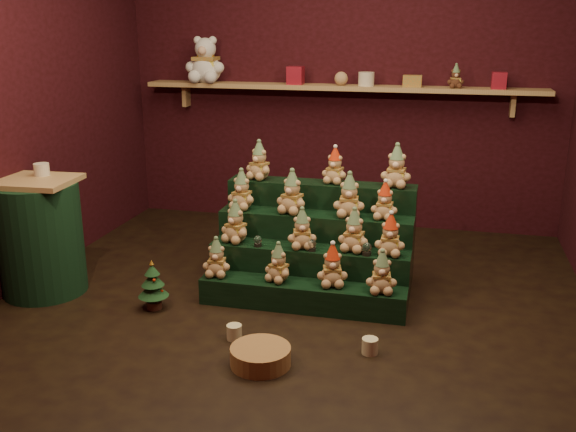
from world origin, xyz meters
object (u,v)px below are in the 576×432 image
(snow_globe_c, at_px, (367,249))
(side_table, at_px, (40,237))
(riser_tier_front, at_px, (302,296))
(snow_globe_a, at_px, (258,241))
(mini_christmas_tree, at_px, (153,285))
(mug_left, at_px, (234,332))
(wicker_basket, at_px, (261,356))
(white_bear, at_px, (206,54))
(mug_right, at_px, (370,346))
(brown_bear, at_px, (456,76))
(snow_globe_b, at_px, (312,245))

(snow_globe_c, relative_size, side_table, 0.11)
(riser_tier_front, height_order, snow_globe_c, snow_globe_c)
(snow_globe_a, bearing_deg, side_table, -168.30)
(mini_christmas_tree, bearing_deg, snow_globe_a, 32.85)
(mug_left, bearing_deg, wicker_basket, -46.83)
(mug_left, xyz_separation_m, white_bear, (-1.02, 2.38, 1.54))
(side_table, distance_m, mini_christmas_tree, 0.92)
(snow_globe_a, relative_size, mug_right, 0.81)
(mini_christmas_tree, bearing_deg, snow_globe_c, 16.15)
(white_bear, bearing_deg, wicker_basket, -64.70)
(riser_tier_front, xyz_separation_m, brown_bear, (0.92, 1.85, 1.33))
(snow_globe_a, xyz_separation_m, wicker_basket, (0.29, -0.95, -0.35))
(snow_globe_b, xyz_separation_m, wicker_basket, (-0.10, -0.95, -0.35))
(mug_left, relative_size, mug_right, 0.98)
(riser_tier_front, relative_size, side_table, 1.68)
(riser_tier_front, xyz_separation_m, snow_globe_b, (0.03, 0.16, 0.31))
(riser_tier_front, xyz_separation_m, white_bear, (-1.33, 1.85, 1.49))
(mug_right, bearing_deg, mini_christmas_tree, 169.60)
(mug_left, distance_m, white_bear, 3.01)
(snow_globe_a, relative_size, mug_left, 0.83)
(snow_globe_a, bearing_deg, mug_right, -37.66)
(snow_globe_a, height_order, mini_christmas_tree, snow_globe_a)
(mini_christmas_tree, xyz_separation_m, brown_bear, (1.90, 2.09, 1.25))
(mug_left, relative_size, wicker_basket, 0.27)
(mug_left, bearing_deg, mini_christmas_tree, 156.29)
(riser_tier_front, distance_m, white_bear, 2.73)
(mug_right, relative_size, white_bear, 0.18)
(riser_tier_front, height_order, mug_left, riser_tier_front)
(snow_globe_a, xyz_separation_m, mini_christmas_tree, (-0.62, -0.40, -0.23))
(snow_globe_a, relative_size, brown_bear, 0.39)
(snow_globe_b, distance_m, wicker_basket, 1.02)
(snow_globe_c, relative_size, mug_left, 0.96)
(mini_christmas_tree, distance_m, wicker_basket, 1.07)
(brown_bear, bearing_deg, snow_globe_c, -116.64)
(snow_globe_b, xyz_separation_m, mug_left, (-0.34, -0.69, -0.36))
(riser_tier_front, relative_size, snow_globe_c, 15.62)
(riser_tier_front, height_order, white_bear, white_bear)
(snow_globe_b, height_order, mug_left, snow_globe_b)
(snow_globe_a, xyz_separation_m, side_table, (-1.50, -0.31, 0.01))
(brown_bear, bearing_deg, mug_left, -126.98)
(wicker_basket, bearing_deg, white_bear, 115.62)
(snow_globe_a, height_order, snow_globe_c, snow_globe_c)
(mini_christmas_tree, bearing_deg, wicker_basket, -31.20)
(snow_globe_b, relative_size, wicker_basket, 0.24)
(snow_globe_b, height_order, side_table, side_table)
(side_table, height_order, white_bear, white_bear)
(snow_globe_a, bearing_deg, brown_bear, 52.95)
(snow_globe_a, xyz_separation_m, snow_globe_b, (0.38, 0.00, 0.00))
(wicker_basket, bearing_deg, mug_right, 25.21)
(riser_tier_front, bearing_deg, mug_left, -119.95)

